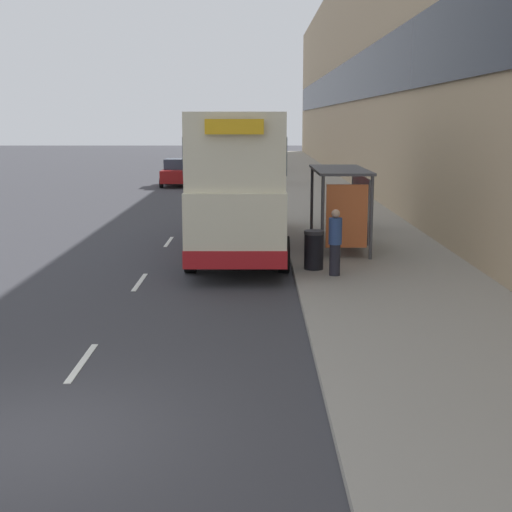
# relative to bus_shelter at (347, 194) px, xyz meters

# --- Properties ---
(ground_plane) EXTENTS (220.00, 220.00, 0.00)m
(ground_plane) POSITION_rel_bus_shelter_xyz_m (-5.77, -13.23, -1.88)
(ground_plane) COLOR #38383D
(pavement) EXTENTS (5.00, 93.00, 0.14)m
(pavement) POSITION_rel_bus_shelter_xyz_m (0.73, 25.27, -1.81)
(pavement) COLOR gray
(pavement) RESTS_ON ground_plane
(terrace_facade) EXTENTS (3.10, 93.00, 14.63)m
(terrace_facade) POSITION_rel_bus_shelter_xyz_m (4.72, 25.27, 5.43)
(terrace_facade) COLOR tan
(terrace_facade) RESTS_ON ground_plane
(lane_mark_0) EXTENTS (0.12, 2.00, 0.01)m
(lane_mark_0) POSITION_rel_bus_shelter_xyz_m (-5.77, -10.23, -1.87)
(lane_mark_0) COLOR silver
(lane_mark_0) RESTS_ON ground_plane
(lane_mark_1) EXTENTS (0.12, 2.00, 0.01)m
(lane_mark_1) POSITION_rel_bus_shelter_xyz_m (-5.77, -4.04, -1.87)
(lane_mark_1) COLOR silver
(lane_mark_1) RESTS_ON ground_plane
(lane_mark_2) EXTENTS (0.12, 2.00, 0.01)m
(lane_mark_2) POSITION_rel_bus_shelter_xyz_m (-5.77, 2.14, -1.87)
(lane_mark_2) COLOR silver
(lane_mark_2) RESTS_ON ground_plane
(lane_mark_3) EXTENTS (0.12, 2.00, 0.01)m
(lane_mark_3) POSITION_rel_bus_shelter_xyz_m (-5.77, 8.33, -1.87)
(lane_mark_3) COLOR silver
(lane_mark_3) RESTS_ON ground_plane
(lane_mark_4) EXTENTS (0.12, 2.00, 0.01)m
(lane_mark_4) POSITION_rel_bus_shelter_xyz_m (-5.77, 14.52, -1.87)
(lane_mark_4) COLOR silver
(lane_mark_4) RESTS_ON ground_plane
(lane_mark_5) EXTENTS (0.12, 2.00, 0.01)m
(lane_mark_5) POSITION_rel_bus_shelter_xyz_m (-5.77, 20.70, -1.87)
(lane_mark_5) COLOR silver
(lane_mark_5) RESTS_ON ground_plane
(lane_mark_6) EXTENTS (0.12, 2.00, 0.01)m
(lane_mark_6) POSITION_rel_bus_shelter_xyz_m (-5.77, 26.89, -1.87)
(lane_mark_6) COLOR silver
(lane_mark_6) RESTS_ON ground_plane
(lane_mark_7) EXTENTS (0.12, 2.00, 0.01)m
(lane_mark_7) POSITION_rel_bus_shelter_xyz_m (-5.77, 33.08, -1.87)
(lane_mark_7) COLOR silver
(lane_mark_7) RESTS_ON ground_plane
(lane_mark_8) EXTENTS (0.12, 2.00, 0.01)m
(lane_mark_8) POSITION_rel_bus_shelter_xyz_m (-5.77, 39.27, -1.87)
(lane_mark_8) COLOR silver
(lane_mark_8) RESTS_ON ground_plane
(bus_shelter) EXTENTS (1.60, 4.20, 2.48)m
(bus_shelter) POSITION_rel_bus_shelter_xyz_m (0.00, 0.00, 0.00)
(bus_shelter) COLOR #4C4C51
(bus_shelter) RESTS_ON ground_plane
(double_decker_bus_near) EXTENTS (2.85, 10.42, 4.30)m
(double_decker_bus_near) POSITION_rel_bus_shelter_xyz_m (-3.30, 0.40, 0.41)
(double_decker_bus_near) COLOR beige
(double_decker_bus_near) RESTS_ON ground_plane
(car_0) EXTENTS (2.02, 4.37, 1.78)m
(car_0) POSITION_rel_bus_shelter_xyz_m (-2.88, 36.76, -1.00)
(car_0) COLOR maroon
(car_0) RESTS_ON ground_plane
(car_1) EXTENTS (1.99, 3.94, 1.84)m
(car_1) POSITION_rel_bus_shelter_xyz_m (-3.19, 23.58, -0.98)
(car_1) COLOR maroon
(car_1) RESTS_ON ground_plane
(car_2) EXTENTS (1.91, 3.94, 1.71)m
(car_2) POSITION_rel_bus_shelter_xyz_m (-7.76, 23.28, -1.03)
(car_2) COLOR maroon
(car_2) RESTS_ON ground_plane
(pedestrian_at_shelter) EXTENTS (0.32, 0.32, 1.60)m
(pedestrian_at_shelter) POSITION_rel_bus_shelter_xyz_m (1.27, 4.23, -0.92)
(pedestrian_at_shelter) COLOR #23232D
(pedestrian_at_shelter) RESTS_ON ground_plane
(pedestrian_1) EXTENTS (0.35, 0.35, 1.79)m
(pedestrian_1) POSITION_rel_bus_shelter_xyz_m (1.02, 5.22, -0.82)
(pedestrian_1) COLOR #23232D
(pedestrian_1) RESTS_ON ground_plane
(pedestrian_2) EXTENTS (0.34, 0.34, 1.72)m
(pedestrian_2) POSITION_rel_bus_shelter_xyz_m (-0.74, -3.83, -0.86)
(pedestrian_2) COLOR #23232D
(pedestrian_2) RESTS_ON ground_plane
(litter_bin) EXTENTS (0.55, 0.55, 1.05)m
(litter_bin) POSITION_rel_bus_shelter_xyz_m (-1.22, -3.04, -1.21)
(litter_bin) COLOR black
(litter_bin) RESTS_ON ground_plane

